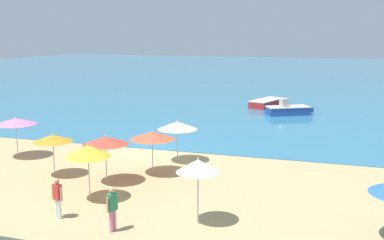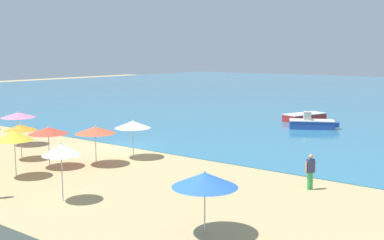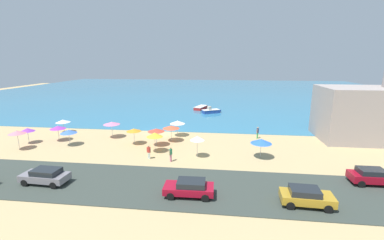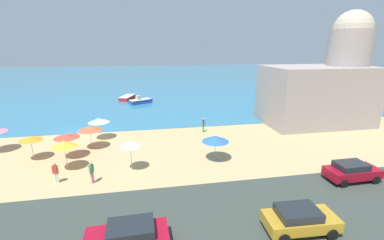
{
  "view_description": "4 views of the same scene",
  "coord_description": "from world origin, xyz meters",
  "views": [
    {
      "loc": [
        11.74,
        -27.57,
        7.44
      ],
      "look_at": [
        2.6,
        0.87,
        1.9
      ],
      "focal_mm": 45.0,
      "sensor_mm": 36.0,
      "label": 1
    },
    {
      "loc": [
        23.83,
        -23.56,
        6.62
      ],
      "look_at": [
        4.65,
        1.38,
        2.18
      ],
      "focal_mm": 45.0,
      "sensor_mm": 36.0,
      "label": 2
    },
    {
      "loc": [
        9.28,
        -39.02,
        11.22
      ],
      "look_at": [
        4.37,
        2.29,
        1.48
      ],
      "focal_mm": 24.0,
      "sensor_mm": 36.0,
      "label": 3
    },
    {
      "loc": [
        8.0,
        -30.74,
        10.02
      ],
      "look_at": [
        13.45,
        -0.7,
        1.2
      ],
      "focal_mm": 24.0,
      "sensor_mm": 36.0,
      "label": 4
    }
  ],
  "objects": [
    {
      "name": "beach_umbrella_9",
      "position": [
        2.71,
        -2.2,
        2.13
      ],
      "size": [
        2.27,
        2.27,
        2.43
      ],
      "color": "#B2B2B7",
      "rests_on": "ground_plane"
    },
    {
      "name": "beach_umbrella_5",
      "position": [
        6.52,
        -10.55,
        2.34
      ],
      "size": [
        1.7,
        1.7,
        2.67
      ],
      "color": "#B2B2B7",
      "rests_on": "ground_plane"
    },
    {
      "name": "bather_0",
      "position": [
        1.0,
        -11.74,
        0.93
      ],
      "size": [
        0.55,
        0.32,
        1.67
      ],
      "color": "white",
      "rests_on": "ground_plane"
    },
    {
      "name": "beach_umbrella_10",
      "position": [
        -6.75,
        -4.17,
        2.18
      ],
      "size": [
        2.4,
        2.4,
        2.44
      ],
      "color": "#B2B2B7",
      "rests_on": "ground_plane"
    },
    {
      "name": "beach_umbrella_1",
      "position": [
        1.13,
        -9.46,
        2.26
      ],
      "size": [
        2.01,
        2.01,
        2.6
      ],
      "color": "#B2B2B7",
      "rests_on": "ground_plane"
    },
    {
      "name": "ground_plane",
      "position": [
        0.0,
        0.0,
        0.0
      ],
      "size": [
        160.0,
        160.0,
        0.0
      ],
      "primitive_type": "plane",
      "color": "tan"
    },
    {
      "name": "beach_umbrella_12",
      "position": [
        0.67,
        -7.01,
        2.16
      ],
      "size": [
        2.26,
        2.26,
        2.43
      ],
      "color": "#B2B2B7",
      "rests_on": "ground_plane"
    },
    {
      "name": "sea",
      "position": [
        0.0,
        55.0,
        0.03
      ],
      "size": [
        150.0,
        110.0,
        0.05
      ],
      "primitive_type": "cube",
      "color": "teal",
      "rests_on": "ground_plane"
    },
    {
      "name": "beach_umbrella_0",
      "position": [
        -2.48,
        -6.77,
        2.0
      ],
      "size": [
        2.0,
        2.0,
        2.26
      ],
      "color": "#B2B2B7",
      "rests_on": "ground_plane"
    },
    {
      "name": "beach_umbrella_8",
      "position": [
        2.28,
        -4.89,
        2.07
      ],
      "size": [
        2.36,
        2.36,
        2.35
      ],
      "color": "#B2B2B7",
      "rests_on": "ground_plane"
    },
    {
      "name": "skiff_offshore",
      "position": [
        6.95,
        15.45,
        0.49
      ],
      "size": [
        4.22,
        3.21,
        1.48
      ],
      "color": "#274796",
      "rests_on": "sea"
    },
    {
      "name": "skiff_nearshore",
      "position": [
        4.4,
        19.67,
        0.41
      ],
      "size": [
        3.1,
        4.93,
        0.71
      ],
      "color": "red",
      "rests_on": "sea"
    },
    {
      "name": "bather_1",
      "position": [
        3.68,
        -12.23,
        0.97
      ],
      "size": [
        0.31,
        0.55,
        1.73
      ],
      "color": "pink",
      "rests_on": "ground_plane"
    }
  ]
}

